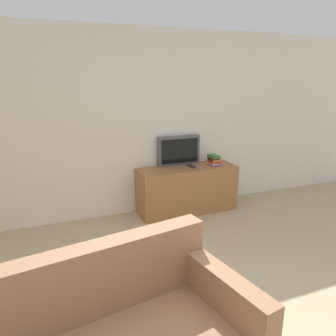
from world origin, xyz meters
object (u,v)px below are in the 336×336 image
Objects in this scene: book_stack at (214,160)px; tv_stand at (187,189)px; remote_on_stand at (191,166)px; television at (179,150)px.

tv_stand is at bearing 177.90° from book_stack.
remote_on_stand is at bearing 177.63° from book_stack.
television is 0.31m from remote_on_stand.
tv_stand is 0.59m from television.
television reaches higher than remote_on_stand.
tv_stand is 2.22× the size of television.
tv_stand is at bearing -74.18° from television.
television is 3.69× the size of remote_on_stand.
remote_on_stand is at bearing -59.31° from television.
tv_stand is at bearing 179.52° from remote_on_stand.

